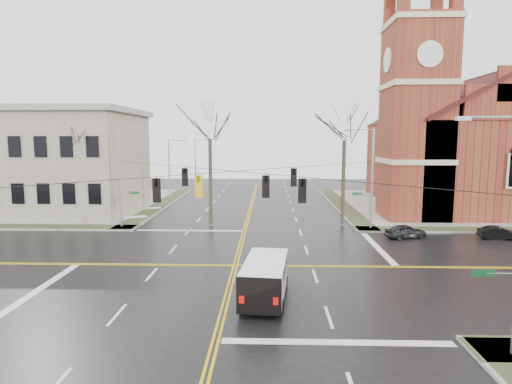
{
  "coord_description": "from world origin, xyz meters",
  "views": [
    {
      "loc": [
        2.16,
        -27.16,
        8.31
      ],
      "look_at": [
        1.18,
        6.0,
        4.11
      ],
      "focal_mm": 30.0,
      "sensor_mm": 36.0,
      "label": 1
    }
  ],
  "objects_px": {
    "signal_pole_ne": "(370,176)",
    "tree_nw_far": "(89,138)",
    "parked_car_a": "(405,231)",
    "tree_nw_near": "(210,133)",
    "streetlight_north_b": "(196,160)",
    "cargo_van": "(266,275)",
    "parked_car_b": "(499,233)",
    "church": "(459,137)",
    "signal_pole_nw": "(122,175)",
    "streetlight_north_a": "(170,168)",
    "tree_ne": "(345,135)"
  },
  "relations": [
    {
      "from": "church",
      "to": "signal_pole_ne",
      "type": "relative_size",
      "value": 3.06
    },
    {
      "from": "tree_nw_near",
      "to": "church",
      "type": "bearing_deg",
      "value": 22.77
    },
    {
      "from": "streetlight_north_b",
      "to": "signal_pole_nw",
      "type": "bearing_deg",
      "value": -91.05
    },
    {
      "from": "signal_pole_ne",
      "to": "tree_nw_far",
      "type": "relative_size",
      "value": 0.78
    },
    {
      "from": "church",
      "to": "streetlight_north_a",
      "type": "bearing_deg",
      "value": 174.81
    },
    {
      "from": "cargo_van",
      "to": "streetlight_north_b",
      "type": "bearing_deg",
      "value": 109.02
    },
    {
      "from": "streetlight_north_a",
      "to": "cargo_van",
      "type": "height_order",
      "value": "streetlight_north_a"
    },
    {
      "from": "church",
      "to": "signal_pole_nw",
      "type": "xyz_separation_m",
      "value": [
        -36.09,
        -13.28,
        -3.48
      ]
    },
    {
      "from": "signal_pole_nw",
      "to": "parked_car_b",
      "type": "bearing_deg",
      "value": -6.09
    },
    {
      "from": "church",
      "to": "signal_pole_ne",
      "type": "distance_m",
      "value": 19.22
    },
    {
      "from": "tree_nw_far",
      "to": "streetlight_north_b",
      "type": "bearing_deg",
      "value": 82.08
    },
    {
      "from": "church",
      "to": "streetlight_north_b",
      "type": "bearing_deg",
      "value": 146.75
    },
    {
      "from": "church",
      "to": "tree_ne",
      "type": "height_order",
      "value": "church"
    },
    {
      "from": "church",
      "to": "signal_pole_ne",
      "type": "xyz_separation_m",
      "value": [
        -13.44,
        -13.28,
        -3.48
      ]
    },
    {
      "from": "signal_pole_ne",
      "to": "streetlight_north_a",
      "type": "height_order",
      "value": "signal_pole_ne"
    },
    {
      "from": "parked_car_a",
      "to": "tree_nw_near",
      "type": "bearing_deg",
      "value": 57.81
    },
    {
      "from": "parked_car_a",
      "to": "parked_car_b",
      "type": "distance_m",
      "value": 7.65
    },
    {
      "from": "signal_pole_ne",
      "to": "streetlight_north_a",
      "type": "distance_m",
      "value": 27.48
    },
    {
      "from": "streetlight_north_b",
      "to": "tree_nw_far",
      "type": "distance_m",
      "value": 34.33
    },
    {
      "from": "tree_nw_far",
      "to": "signal_pole_nw",
      "type": "bearing_deg",
      "value": -33.95
    },
    {
      "from": "streetlight_north_a",
      "to": "tree_nw_near",
      "type": "height_order",
      "value": "tree_nw_near"
    },
    {
      "from": "signal_pole_ne",
      "to": "cargo_van",
      "type": "xyz_separation_m",
      "value": [
        -9.3,
        -17.16,
        -3.74
      ]
    },
    {
      "from": "tree_nw_far",
      "to": "church",
      "type": "bearing_deg",
      "value": 14.76
    },
    {
      "from": "streetlight_north_b",
      "to": "tree_nw_near",
      "type": "xyz_separation_m",
      "value": [
        7.31,
        -35.01,
        4.33
      ]
    },
    {
      "from": "parked_car_b",
      "to": "tree_nw_far",
      "type": "distance_m",
      "value": 37.95
    },
    {
      "from": "church",
      "to": "streetlight_north_b",
      "type": "distance_m",
      "value": 42.53
    },
    {
      "from": "streetlight_north_a",
      "to": "parked_car_b",
      "type": "relative_size",
      "value": 2.48
    },
    {
      "from": "streetlight_north_b",
      "to": "parked_car_b",
      "type": "relative_size",
      "value": 2.48
    },
    {
      "from": "signal_pole_ne",
      "to": "parked_car_b",
      "type": "bearing_deg",
      "value": -19.29
    },
    {
      "from": "tree_nw_near",
      "to": "parked_car_a",
      "type": "bearing_deg",
      "value": -15.89
    },
    {
      "from": "parked_car_b",
      "to": "tree_nw_far",
      "type": "relative_size",
      "value": 0.28
    },
    {
      "from": "church",
      "to": "signal_pole_ne",
      "type": "height_order",
      "value": "church"
    },
    {
      "from": "signal_pole_nw",
      "to": "tree_nw_far",
      "type": "xyz_separation_m",
      "value": [
        -4.03,
        2.72,
        3.4
      ]
    },
    {
      "from": "streetlight_north_b",
      "to": "cargo_van",
      "type": "xyz_separation_m",
      "value": [
        12.68,
        -53.66,
        -3.26
      ]
    },
    {
      "from": "parked_car_a",
      "to": "tree_nw_near",
      "type": "distance_m",
      "value": 19.45
    },
    {
      "from": "cargo_van",
      "to": "parked_car_a",
      "type": "bearing_deg",
      "value": 55.76
    },
    {
      "from": "streetlight_north_b",
      "to": "parked_car_a",
      "type": "xyz_separation_m",
      "value": [
        24.26,
        -39.84,
        -3.88
      ]
    },
    {
      "from": "church",
      "to": "parked_car_a",
      "type": "distance_m",
      "value": 21.5
    },
    {
      "from": "tree_nw_far",
      "to": "tree_ne",
      "type": "bearing_deg",
      "value": -1.66
    },
    {
      "from": "parked_car_a",
      "to": "tree_nw_near",
      "type": "relative_size",
      "value": 0.28
    },
    {
      "from": "signal_pole_ne",
      "to": "parked_car_a",
      "type": "height_order",
      "value": "signal_pole_ne"
    },
    {
      "from": "signal_pole_nw",
      "to": "tree_ne",
      "type": "relative_size",
      "value": 0.76
    },
    {
      "from": "tree_ne",
      "to": "signal_pole_nw",
      "type": "bearing_deg",
      "value": -174.45
    },
    {
      "from": "streetlight_north_a",
      "to": "tree_nw_near",
      "type": "xyz_separation_m",
      "value": [
        7.31,
        -15.01,
        4.33
      ]
    },
    {
      "from": "church",
      "to": "signal_pole_nw",
      "type": "bearing_deg",
      "value": -159.79
    },
    {
      "from": "streetlight_north_a",
      "to": "parked_car_a",
      "type": "bearing_deg",
      "value": -39.27
    },
    {
      "from": "signal_pole_nw",
      "to": "tree_nw_far",
      "type": "relative_size",
      "value": 0.78
    },
    {
      "from": "parked_car_b",
      "to": "signal_pole_nw",
      "type": "bearing_deg",
      "value": 89.71
    },
    {
      "from": "signal_pole_nw",
      "to": "parked_car_b",
      "type": "distance_m",
      "value": 33.06
    },
    {
      "from": "church",
      "to": "parked_car_a",
      "type": "xyz_separation_m",
      "value": [
        -11.15,
        -16.62,
        -7.85
      ]
    }
  ]
}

